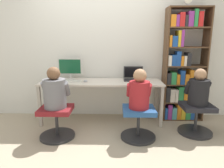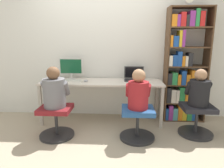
% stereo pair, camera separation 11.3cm
% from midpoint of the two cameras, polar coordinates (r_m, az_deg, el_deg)
% --- Properties ---
extents(ground_plane, '(14.00, 14.00, 0.00)m').
position_cam_midpoint_polar(ground_plane, '(3.47, -2.44, -12.30)').
color(ground_plane, tan).
extents(wall_back, '(10.00, 0.05, 2.60)m').
position_cam_midpoint_polar(wall_back, '(3.80, -1.67, 10.22)').
color(wall_back, silver).
rests_on(wall_back, ground_plane).
extents(desk, '(2.12, 0.59, 0.74)m').
position_cam_midpoint_polar(desk, '(3.53, -2.09, -0.38)').
color(desk, beige).
rests_on(desk, ground_plane).
extents(desktop_monitor, '(0.43, 0.17, 0.39)m').
position_cam_midpoint_polar(desktop_monitor, '(3.73, -10.78, 4.50)').
color(desktop_monitor, beige).
rests_on(desktop_monitor, desk).
extents(laptop, '(0.35, 0.28, 0.24)m').
position_cam_midpoint_polar(laptop, '(3.61, 7.22, 1.87)').
color(laptop, '#2D2D30').
rests_on(laptop, desk).
extents(keyboard, '(0.41, 0.13, 0.03)m').
position_cam_midpoint_polar(keyboard, '(3.54, -11.00, 0.89)').
color(keyboard, silver).
rests_on(keyboard, desk).
extents(computer_mouse_by_keyboard, '(0.07, 0.11, 0.03)m').
position_cam_midpoint_polar(computer_mouse_by_keyboard, '(3.49, -6.57, 0.92)').
color(computer_mouse_by_keyboard, '#99999E').
rests_on(computer_mouse_by_keyboard, desk).
extents(office_chair_left, '(0.53, 0.53, 0.48)m').
position_cam_midpoint_polar(office_chair_left, '(3.19, -14.67, -9.98)').
color(office_chair_left, '#262628').
rests_on(office_chair_left, ground_plane).
extents(office_chair_right, '(0.53, 0.53, 0.48)m').
position_cam_midpoint_polar(office_chair_right, '(3.05, 8.35, -10.69)').
color(office_chair_right, '#262628').
rests_on(office_chair_right, ground_plane).
extents(person_at_monitor, '(0.40, 0.33, 0.61)m').
position_cam_midpoint_polar(person_at_monitor, '(3.04, -15.14, -1.73)').
color(person_at_monitor, slate).
rests_on(person_at_monitor, office_chair_left).
extents(person_at_laptop, '(0.36, 0.30, 0.58)m').
position_cam_midpoint_polar(person_at_laptop, '(2.91, 8.64, -2.23)').
color(person_at_laptop, maroon).
rests_on(person_at_laptop, office_chair_right).
extents(bookshelf, '(0.72, 0.31, 2.00)m').
position_cam_midpoint_polar(bookshelf, '(3.77, 20.45, 3.38)').
color(bookshelf, '#513823').
rests_on(bookshelf, ground_plane).
extents(office_chair_side, '(0.53, 0.53, 0.48)m').
position_cam_midpoint_polar(office_chair_side, '(3.43, 23.87, -9.04)').
color(office_chair_side, '#262628').
rests_on(office_chair_side, ground_plane).
extents(person_near_shelf, '(0.37, 0.30, 0.56)m').
position_cam_midpoint_polar(person_near_shelf, '(3.30, 24.55, -1.67)').
color(person_near_shelf, black).
rests_on(person_near_shelf, office_chair_side).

